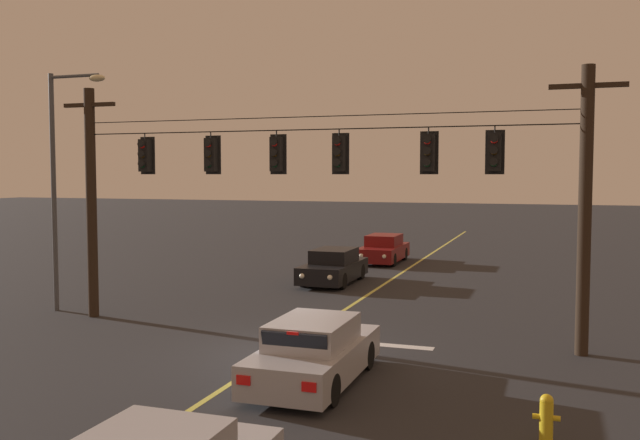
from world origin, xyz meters
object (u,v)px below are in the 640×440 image
object	(u,v)px
traffic_light_right_inner	(339,153)
fire_hydrant	(546,418)
street_lamp_corner	(61,169)
car_oncoming_lead	(333,267)
car_waiting_near_lane	(314,353)
traffic_light_far_right	(494,152)
car_oncoming_trailing	(384,249)
traffic_light_leftmost	(145,155)
traffic_light_rightmost	(428,152)
traffic_light_left_inner	(211,155)
traffic_light_centre	(276,154)

from	to	relation	value
traffic_light_right_inner	fire_hydrant	distance (m)	9.41
street_lamp_corner	fire_hydrant	xyz separation A→B (m)	(14.90, -6.56, -4.17)
car_oncoming_lead	car_waiting_near_lane	bearing A→B (deg)	-74.08
traffic_light_far_right	traffic_light_right_inner	bearing A→B (deg)	180.00
car_oncoming_trailing	street_lamp_corner	bearing A→B (deg)	-114.10
traffic_light_leftmost	traffic_light_far_right	world-z (taller)	same
traffic_light_right_inner	car_oncoming_lead	world-z (taller)	traffic_light_right_inner
traffic_light_leftmost	street_lamp_corner	size ratio (longest dim) A/B	0.16
traffic_light_leftmost	car_oncoming_lead	xyz separation A→B (m)	(3.13, 8.73, -4.35)
traffic_light_right_inner	traffic_light_rightmost	world-z (taller)	same
fire_hydrant	traffic_light_far_right	bearing A→B (deg)	102.80
traffic_light_leftmost	traffic_light_left_inner	world-z (taller)	same
traffic_light_far_right	traffic_light_leftmost	bearing A→B (deg)	180.00
traffic_light_centre	fire_hydrant	bearing A→B (deg)	-40.08
traffic_light_leftmost	car_oncoming_trailing	distance (m)	16.76
traffic_light_left_inner	car_waiting_near_lane	xyz separation A→B (m)	(4.63, -4.23, -4.35)
car_waiting_near_lane	car_oncoming_lead	world-z (taller)	same
car_oncoming_trailing	traffic_light_right_inner	bearing A→B (deg)	-80.89
traffic_light_centre	traffic_light_leftmost	bearing A→B (deg)	180.00
traffic_light_left_inner	car_oncoming_trailing	distance (m)	16.44
car_oncoming_lead	street_lamp_corner	world-z (taller)	street_lamp_corner
traffic_light_far_right	car_oncoming_trailing	world-z (taller)	traffic_light_far_right
street_lamp_corner	traffic_light_left_inner	bearing A→B (deg)	-4.24
traffic_light_far_right	car_oncoming_trailing	xyz separation A→B (m)	(-6.62, 15.80, -4.35)
traffic_light_rightmost	car_oncoming_lead	distance (m)	11.12
traffic_light_left_inner	car_oncoming_trailing	xyz separation A→B (m)	(1.33, 15.80, -4.35)
traffic_light_left_inner	car_oncoming_trailing	bearing A→B (deg)	85.19
traffic_light_left_inner	car_waiting_near_lane	distance (m)	7.63
car_waiting_near_lane	fire_hydrant	world-z (taller)	car_waiting_near_lane
traffic_light_left_inner	traffic_light_centre	world-z (taller)	same
car_waiting_near_lane	car_oncoming_lead	xyz separation A→B (m)	(-3.70, 12.95, -0.00)
car_waiting_near_lane	fire_hydrant	bearing A→B (deg)	-22.16
street_lamp_corner	traffic_light_right_inner	bearing A→B (deg)	-2.50
traffic_light_centre	traffic_light_right_inner	bearing A→B (deg)	0.00
traffic_light_left_inner	traffic_light_rightmost	bearing A→B (deg)	0.00
traffic_light_centre	car_oncoming_lead	size ratio (longest dim) A/B	0.28
car_oncoming_lead	street_lamp_corner	distance (m)	11.27
traffic_light_far_right	fire_hydrant	world-z (taller)	traffic_light_far_right
street_lamp_corner	traffic_light_leftmost	bearing A→B (deg)	-6.99
traffic_light_rightmost	car_oncoming_lead	xyz separation A→B (m)	(-5.35, 8.73, -4.35)
traffic_light_far_right	car_waiting_near_lane	size ratio (longest dim) A/B	0.28
traffic_light_leftmost	car_waiting_near_lane	size ratio (longest dim) A/B	0.28
fire_hydrant	car_waiting_near_lane	bearing A→B (deg)	157.84
traffic_light_centre	car_oncoming_lead	xyz separation A→B (m)	(-1.10, 8.73, -4.35)
traffic_light_rightmost	street_lamp_corner	xyz separation A→B (m)	(-11.83, 0.41, -0.38)
traffic_light_right_inner	traffic_light_rightmost	size ratio (longest dim) A/B	1.00
traffic_light_left_inner	car_oncoming_lead	distance (m)	9.79
car_oncoming_trailing	street_lamp_corner	size ratio (longest dim) A/B	0.58
traffic_light_left_inner	traffic_light_far_right	xyz separation A→B (m)	(7.95, 0.00, 0.00)
traffic_light_left_inner	car_waiting_near_lane	bearing A→B (deg)	-42.38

